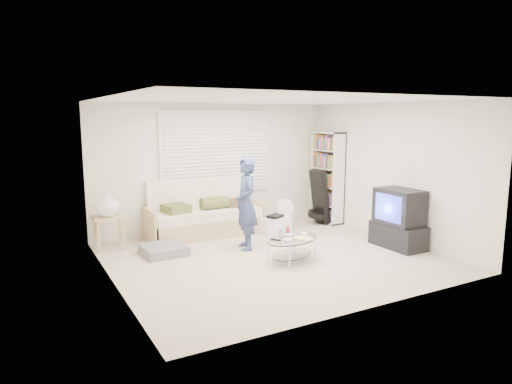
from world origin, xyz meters
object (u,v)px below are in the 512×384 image
futon_sofa (204,217)px  coffee_table (292,242)px  tv_unit (399,219)px  bookshelf (327,177)px

futon_sofa → coffee_table: bearing=-75.1°
tv_unit → futon_sofa: bearing=137.3°
tv_unit → coffee_table: bearing=173.6°
futon_sofa → tv_unit: futon_sofa is taller
futon_sofa → tv_unit: 3.56m
futon_sofa → tv_unit: size_ratio=2.15×
tv_unit → bookshelf: bearing=86.7°
futon_sofa → bookshelf: (2.74, -0.22, 0.61)m
bookshelf → tv_unit: bearing=-93.3°
bookshelf → coffee_table: (-2.16, -1.97, -0.66)m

